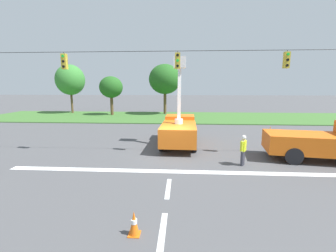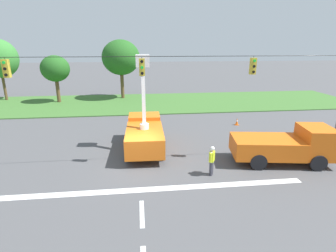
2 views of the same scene
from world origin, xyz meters
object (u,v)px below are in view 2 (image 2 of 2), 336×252
Objects in this scene: utility_truck_bucket_lift at (145,132)px; traffic_cone_foreground_left at (237,122)px; utility_truck_support_near at (286,145)px; tree_west at (55,69)px; tree_centre at (121,58)px; road_worker at (212,159)px.

utility_truck_bucket_lift is 9.80× the size of traffic_cone_foreground_left.
utility_truck_support_near reaches higher than traffic_cone_foreground_left.
tree_west is 8.36m from tree_centre.
utility_truck_support_near is 9.61× the size of traffic_cone_foreground_left.
tree_centre is at bearing 117.13° from utility_truck_support_near.
tree_west is 23.12m from traffic_cone_foreground_left.
utility_truck_support_near is at bearing -46.32° from tree_west.
utility_truck_support_near is (11.30, -22.05, -4.35)m from tree_centre.
utility_truck_bucket_lift is at bearing 130.14° from road_worker.
traffic_cone_foreground_left is at bearing 61.47° from road_worker.
utility_truck_support_near is 3.66× the size of road_worker.
traffic_cone_foreground_left is (5.06, 9.30, -0.67)m from road_worker.
tree_centre is 1.21× the size of utility_truck_support_near.
road_worker is 2.62× the size of traffic_cone_foreground_left.
road_worker is at bearing -49.86° from utility_truck_bucket_lift.
tree_west is 0.92× the size of utility_truck_support_near.
tree_centre is 18.58m from traffic_cone_foreground_left.
tree_centre is 1.19× the size of utility_truck_bucket_lift.
utility_truck_support_near is 5.25m from road_worker.
utility_truck_bucket_lift is 10.09m from traffic_cone_foreground_left.
road_worker is (-5.13, -1.11, -0.18)m from utility_truck_support_near.
tree_west is at bearing 133.68° from utility_truck_support_near.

